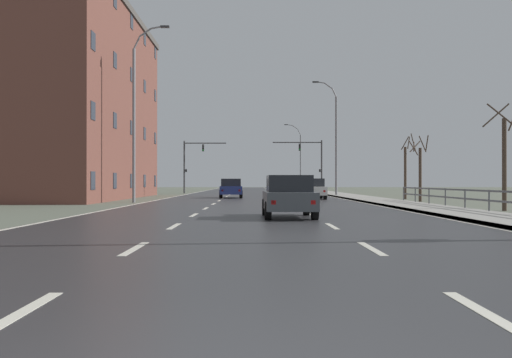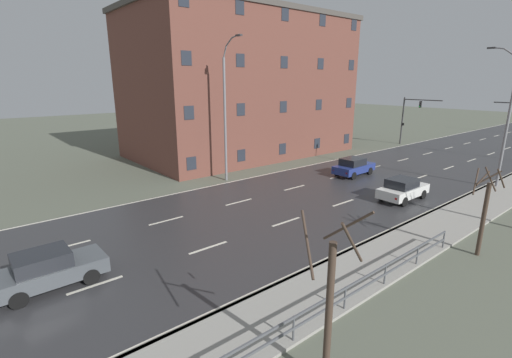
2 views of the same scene
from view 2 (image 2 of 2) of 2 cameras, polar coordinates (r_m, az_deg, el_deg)
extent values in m
cube|color=#5B6051|center=(37.91, 23.29, 1.57)|extent=(160.00, 160.00, 0.12)
cube|color=#303033|center=(48.72, 29.92, 3.67)|extent=(14.00, 120.00, 0.02)
cube|color=beige|center=(20.88, -27.53, -9.34)|extent=(0.16, 2.20, 0.01)
cube|color=beige|center=(22.37, -13.93, -6.38)|extent=(0.16, 2.20, 0.01)
cube|color=beige|center=(24.96, -2.71, -3.63)|extent=(0.16, 2.20, 0.01)
cube|color=beige|center=(28.36, 6.06, -1.37)|extent=(0.16, 2.20, 0.01)
cube|color=beige|center=(32.30, 12.81, 0.40)|extent=(0.16, 2.20, 0.01)
cube|color=beige|center=(36.62, 18.04, 1.76)|extent=(0.16, 2.20, 0.01)
cube|color=beige|center=(41.20, 22.14, 2.83)|extent=(0.16, 2.20, 0.01)
cube|color=beige|center=(45.95, 25.41, 3.66)|extent=(0.16, 2.20, 0.01)
cube|color=beige|center=(50.84, 28.07, 4.33)|extent=(0.16, 2.20, 0.01)
cube|color=beige|center=(55.82, 30.26, 4.87)|extent=(0.16, 2.20, 0.01)
cube|color=beige|center=(60.87, 32.09, 5.32)|extent=(0.16, 2.20, 0.01)
cube|color=beige|center=(65.97, 33.64, 5.69)|extent=(0.16, 2.20, 0.01)
cube|color=beige|center=(71.12, 34.97, 6.01)|extent=(0.16, 2.20, 0.01)
cube|color=beige|center=(16.75, -23.92, -15.01)|extent=(0.16, 2.20, 0.01)
cube|color=beige|center=(18.57, -7.52, -10.65)|extent=(0.16, 2.20, 0.01)
cube|color=beige|center=(21.63, 4.76, -6.72)|extent=(0.16, 2.20, 0.01)
cube|color=beige|center=(25.47, 13.55, -3.66)|extent=(0.16, 2.20, 0.01)
cube|color=beige|center=(29.80, 19.87, -1.39)|extent=(0.16, 2.20, 0.01)
cube|color=beige|center=(34.44, 24.53, 0.30)|extent=(0.16, 2.20, 0.01)
cube|color=beige|center=(39.27, 28.07, 1.58)|extent=(0.16, 2.20, 0.01)
cube|color=beige|center=(44.23, 30.83, 2.57)|extent=(0.16, 2.20, 0.01)
cube|color=beige|center=(49.29, 33.02, 3.36)|extent=(0.16, 2.20, 0.01)
cube|color=beige|center=(54.41, 34.81, 3.99)|extent=(0.16, 2.20, 0.01)
cube|color=beige|center=(51.46, 22.84, 5.04)|extent=(0.16, 120.00, 0.01)
cylinder|color=#515459|center=(12.43, 5.92, -22.54)|extent=(0.07, 0.07, 1.00)
cylinder|color=#515459|center=(14.08, 13.80, -17.90)|extent=(0.07, 0.07, 1.00)
cylinder|color=#515459|center=(15.99, 19.62, -14.09)|extent=(0.07, 0.07, 1.00)
cylinder|color=#515459|center=(18.08, 24.02, -11.02)|extent=(0.07, 0.07, 1.00)
cylinder|color=#515459|center=(20.28, 27.42, -8.56)|extent=(0.07, 0.07, 1.00)
cylinder|color=slate|center=(33.20, 34.71, 6.41)|extent=(0.20, 0.20, 9.07)
cylinder|color=slate|center=(33.26, 35.00, 16.07)|extent=(0.76, 0.11, 0.58)
cylinder|color=slate|center=(33.52, 33.78, 16.77)|extent=(0.86, 0.11, 0.26)
cube|color=#333335|center=(33.65, 33.09, 16.89)|extent=(0.56, 0.24, 0.12)
cylinder|color=slate|center=(29.61, -4.88, 9.02)|extent=(0.20, 0.20, 9.81)
cylinder|color=slate|center=(29.36, -4.91, 19.34)|extent=(0.47, 0.11, 0.85)
cylinder|color=slate|center=(28.96, -4.28, 20.71)|extent=(0.79, 0.11, 0.60)
cylinder|color=slate|center=(28.35, -3.29, 21.52)|extent=(0.89, 0.11, 0.26)
cube|color=#333335|center=(28.00, -2.72, 21.66)|extent=(0.56, 0.24, 0.12)
cylinder|color=#38383A|center=(51.34, 22.02, 8.48)|extent=(0.18, 0.18, 6.01)
cylinder|color=#38383A|center=(50.04, 24.77, 11.23)|extent=(4.81, 0.12, 0.12)
cube|color=black|center=(50.17, 24.45, 10.63)|extent=(0.20, 0.28, 0.80)
sphere|color=#2D2D2D|center=(50.02, 24.41, 10.93)|extent=(0.14, 0.14, 0.14)
sphere|color=#2D2D2D|center=(50.04, 24.37, 10.63)|extent=(0.14, 0.14, 0.14)
sphere|color=green|center=(50.05, 24.34, 10.34)|extent=(0.14, 0.14, 0.14)
cube|color=black|center=(51.24, 22.16, 7.99)|extent=(0.18, 0.12, 0.32)
cube|color=navy|center=(32.96, 15.14, 1.67)|extent=(1.92, 4.16, 0.64)
cube|color=black|center=(32.62, 14.97, 2.66)|extent=(1.64, 2.06, 0.60)
cube|color=slate|center=(33.41, 15.88, 2.85)|extent=(1.41, 0.13, 0.51)
cylinder|color=black|center=(33.68, 17.45, 1.21)|extent=(0.25, 0.67, 0.66)
cylinder|color=black|center=(34.50, 15.16, 1.71)|extent=(0.25, 0.67, 0.66)
cylinder|color=black|center=(31.57, 15.04, 0.49)|extent=(0.25, 0.67, 0.66)
cylinder|color=black|center=(32.45, 12.67, 1.03)|extent=(0.25, 0.67, 0.66)
cube|color=red|center=(31.69, 12.12, 1.32)|extent=(0.16, 0.05, 0.14)
cube|color=red|center=(30.96, 14.07, 0.88)|extent=(0.16, 0.05, 0.14)
cube|color=silver|center=(27.30, 22.12, -1.73)|extent=(1.77, 4.10, 0.64)
cube|color=black|center=(26.92, 21.99, -0.57)|extent=(1.56, 2.00, 0.60)
cube|color=slate|center=(27.74, 22.94, -0.27)|extent=(1.40, 0.08, 0.51)
cylinder|color=black|center=(28.14, 24.75, -2.21)|extent=(0.22, 0.66, 0.66)
cylinder|color=black|center=(28.83, 21.89, -1.50)|extent=(0.22, 0.66, 0.66)
cylinder|color=black|center=(25.95, 22.23, -3.34)|extent=(0.22, 0.66, 0.66)
cylinder|color=black|center=(26.70, 19.21, -2.53)|extent=(0.22, 0.66, 0.66)
cube|color=red|center=(25.91, 18.66, -2.27)|extent=(0.16, 0.04, 0.14)
cube|color=red|center=(25.28, 21.17, -2.94)|extent=(0.16, 0.04, 0.14)
cube|color=#474C51|center=(17.16, -29.56, -12.63)|extent=(1.83, 4.13, 0.64)
cube|color=black|center=(16.86, -30.68, -10.92)|extent=(1.60, 2.03, 0.60)
cube|color=slate|center=(17.01, -27.50, -10.34)|extent=(1.41, 0.11, 0.51)
cylinder|color=black|center=(16.80, -24.50, -13.79)|extent=(0.23, 0.66, 0.66)
cylinder|color=black|center=(18.22, -25.99, -11.65)|extent=(0.23, 0.66, 0.66)
cylinder|color=black|center=(16.47, -33.28, -15.64)|extent=(0.23, 0.66, 0.66)
cylinder|color=black|center=(17.91, -34.02, -13.28)|extent=(0.23, 0.66, 0.66)
cube|color=brown|center=(41.56, -2.45, 14.11)|extent=(13.86, 23.33, 14.55)
cube|color=#4C4742|center=(42.09, -2.58, 24.41)|extent=(14.14, 23.79, 0.50)
cube|color=#282D38|center=(30.73, -10.12, 2.43)|extent=(0.04, 0.90, 1.10)
cube|color=#282D38|center=(33.53, -2.32, 3.73)|extent=(0.04, 0.90, 1.10)
cube|color=#282D38|center=(36.86, 4.20, 4.75)|extent=(0.04, 0.90, 1.10)
cube|color=#282D38|center=(40.60, 9.59, 5.55)|extent=(0.04, 0.90, 1.10)
cube|color=#282D38|center=(44.63, 14.05, 6.18)|extent=(0.04, 0.90, 1.10)
cube|color=#282D38|center=(30.10, -10.49, 10.22)|extent=(0.04, 0.90, 1.10)
cube|color=#282D38|center=(32.95, -2.39, 10.87)|extent=(0.04, 0.90, 1.10)
cube|color=#282D38|center=(36.34, 4.33, 11.25)|extent=(0.04, 0.90, 1.10)
cube|color=#282D38|center=(40.12, 9.86, 11.45)|extent=(0.04, 0.90, 1.10)
cube|color=#282D38|center=(44.20, 14.40, 11.54)|extent=(0.04, 0.90, 1.10)
cube|color=#282D38|center=(30.04, -10.89, 18.18)|extent=(0.04, 0.90, 1.10)
cube|color=#282D38|center=(32.90, -2.48, 18.15)|extent=(0.04, 0.90, 1.10)
cube|color=#282D38|center=(36.29, 4.47, 17.85)|extent=(0.04, 0.90, 1.10)
cube|color=#282D38|center=(40.07, 10.14, 17.42)|extent=(0.04, 0.90, 1.10)
cube|color=#282D38|center=(44.16, 14.78, 16.95)|extent=(0.04, 0.90, 1.10)
cube|color=#282D38|center=(33.37, -2.57, 25.34)|extent=(0.04, 0.90, 1.10)
cube|color=#282D38|center=(36.72, 4.61, 24.39)|extent=(0.04, 0.90, 1.10)
cube|color=#282D38|center=(40.46, 10.44, 23.34)|extent=(0.04, 0.90, 1.10)
cube|color=#282D38|center=(44.51, 15.17, 22.33)|extent=(0.04, 0.90, 1.10)
cylinder|color=#423328|center=(10.35, 11.37, -20.39)|extent=(0.20, 0.20, 4.24)
cylinder|color=#423328|center=(9.00, 14.92, -9.72)|extent=(0.17, 1.08, 1.36)
cylinder|color=#423328|center=(9.74, 14.19, -7.20)|extent=(1.37, 0.27, 1.16)
cylinder|color=#423328|center=(9.07, 8.09, -9.99)|extent=(1.16, 0.79, 1.29)
cylinder|color=#423328|center=(20.09, 32.14, -5.47)|extent=(0.20, 0.20, 3.59)
cylinder|color=#423328|center=(19.58, 31.30, -0.29)|extent=(0.37, 1.09, 1.09)
cylinder|color=#423328|center=(19.83, 32.04, 0.01)|extent=(0.33, 0.81, 0.73)
cylinder|color=#423328|center=(20.04, 32.74, 0.14)|extent=(0.89, 0.55, 0.82)
cylinder|color=#423328|center=(19.28, 32.97, -0.01)|extent=(0.58, 0.24, 1.10)
cylinder|color=#423328|center=(19.34, 34.14, 0.06)|extent=(0.20, 0.92, 1.02)
camera|label=1|loc=(25.69, -83.26, -13.99)|focal=38.63mm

